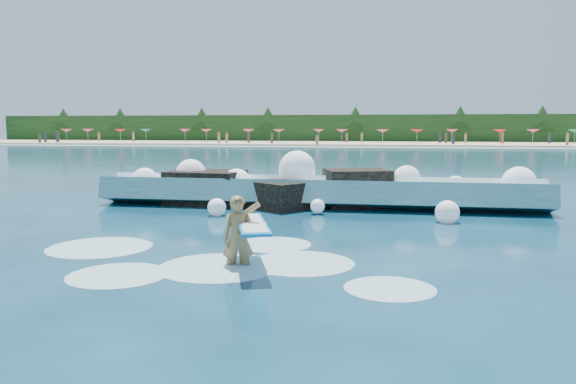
% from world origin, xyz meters
% --- Properties ---
extents(ground, '(200.00, 200.00, 0.00)m').
position_xyz_m(ground, '(0.00, 0.00, 0.00)').
color(ground, '#07283E').
rests_on(ground, ground).
extents(beach, '(140.00, 20.00, 0.40)m').
position_xyz_m(beach, '(0.00, 78.00, 0.20)').
color(beach, tan).
rests_on(beach, ground).
extents(wet_band, '(140.00, 5.00, 0.08)m').
position_xyz_m(wet_band, '(0.00, 67.00, 0.04)').
color(wet_band, silver).
rests_on(wet_band, ground).
extents(treeline, '(140.00, 4.00, 5.00)m').
position_xyz_m(treeline, '(0.00, 88.00, 2.50)').
color(treeline, black).
rests_on(treeline, ground).
extents(breaking_wave, '(16.08, 2.59, 1.39)m').
position_xyz_m(breaking_wave, '(1.51, 7.98, 0.48)').
color(breaking_wave, teal).
rests_on(breaking_wave, ground).
extents(rock_cluster, '(8.49, 3.66, 1.58)m').
position_xyz_m(rock_cluster, '(-0.14, 7.87, 0.50)').
color(rock_cluster, black).
rests_on(rock_cluster, ground).
extents(surfer_with_board, '(1.33, 2.97, 1.82)m').
position_xyz_m(surfer_with_board, '(1.14, -1.39, 0.67)').
color(surfer_with_board, olive).
rests_on(surfer_with_board, ground).
extents(wave_spray, '(14.72, 4.49, 2.08)m').
position_xyz_m(wave_spray, '(1.35, 7.93, 0.97)').
color(wave_spray, white).
rests_on(wave_spray, ground).
extents(surf_foam, '(9.07, 5.39, 0.13)m').
position_xyz_m(surf_foam, '(0.24, -0.94, 0.00)').
color(surf_foam, silver).
rests_on(surf_foam, ground).
extents(beach_umbrellas, '(112.02, 6.20, 0.50)m').
position_xyz_m(beach_umbrellas, '(0.07, 80.00, 2.25)').
color(beach_umbrellas, '#DC4071').
rests_on(beach_umbrellas, ground).
extents(beachgoers, '(106.98, 13.13, 1.92)m').
position_xyz_m(beachgoers, '(1.58, 75.25, 1.10)').
color(beachgoers, '#3F332D').
rests_on(beachgoers, ground).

